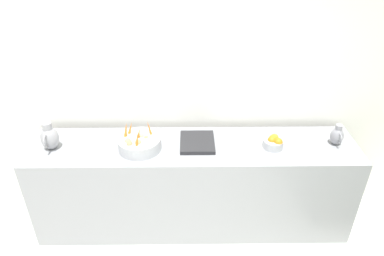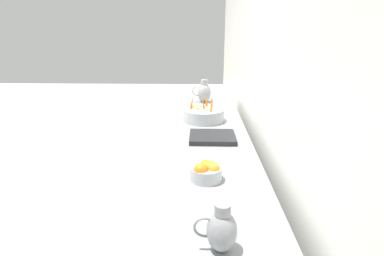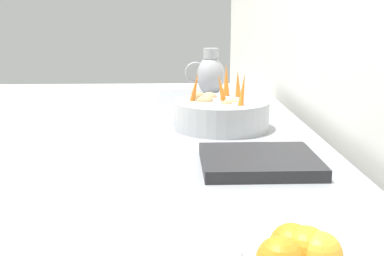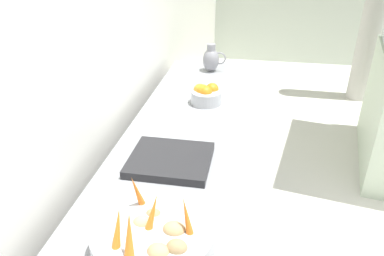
{
  "view_description": "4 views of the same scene",
  "coord_description": "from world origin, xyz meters",
  "px_view_note": "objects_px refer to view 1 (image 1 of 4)",
  "views": [
    {
      "loc": [
        1.06,
        0.15,
        2.67
      ],
      "look_at": [
        -1.52,
        0.18,
        1.1
      ],
      "focal_mm": 33.42,
      "sensor_mm": 36.0,
      "label": 1
    },
    {
      "loc": [
        -1.46,
        2.41,
        1.69
      ],
      "look_at": [
        -1.4,
        0.23,
        1.0
      ],
      "focal_mm": 28.9,
      "sensor_mm": 36.0,
      "label": 2
    },
    {
      "loc": [
        -1.3,
        1.62,
        1.37
      ],
      "look_at": [
        -1.35,
        0.27,
        1.04
      ],
      "focal_mm": 46.28,
      "sensor_mm": 36.0,
      "label": 3
    },
    {
      "loc": [
        -1.23,
        -1.07,
        1.79
      ],
      "look_at": [
        -1.47,
        0.29,
        1.06
      ],
      "focal_mm": 34.96,
      "sensor_mm": 36.0,
      "label": 4
    }
  ],
  "objects_px": {
    "vegetable_colander": "(139,143)",
    "metal_pitcher_tall": "(49,137)",
    "metal_pitcher_short": "(337,136)",
    "orange_bowl": "(274,142)"
  },
  "relations": [
    {
      "from": "orange_bowl",
      "to": "metal_pitcher_short",
      "type": "bearing_deg",
      "value": 94.36
    },
    {
      "from": "metal_pitcher_tall",
      "to": "metal_pitcher_short",
      "type": "xyz_separation_m",
      "value": [
        -0.04,
        2.48,
        -0.03
      ]
    },
    {
      "from": "vegetable_colander",
      "to": "orange_bowl",
      "type": "height_order",
      "value": "vegetable_colander"
    },
    {
      "from": "vegetable_colander",
      "to": "metal_pitcher_tall",
      "type": "relative_size",
      "value": 1.47
    },
    {
      "from": "metal_pitcher_tall",
      "to": "metal_pitcher_short",
      "type": "relative_size",
      "value": 1.32
    },
    {
      "from": "metal_pitcher_tall",
      "to": "metal_pitcher_short",
      "type": "bearing_deg",
      "value": 90.91
    },
    {
      "from": "orange_bowl",
      "to": "metal_pitcher_tall",
      "type": "height_order",
      "value": "metal_pitcher_tall"
    },
    {
      "from": "vegetable_colander",
      "to": "metal_pitcher_short",
      "type": "xyz_separation_m",
      "value": [
        -0.05,
        1.72,
        0.03
      ]
    },
    {
      "from": "metal_pitcher_tall",
      "to": "orange_bowl",
      "type": "bearing_deg",
      "value": 89.91
    },
    {
      "from": "metal_pitcher_short",
      "to": "metal_pitcher_tall",
      "type": "bearing_deg",
      "value": -89.09
    }
  ]
}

